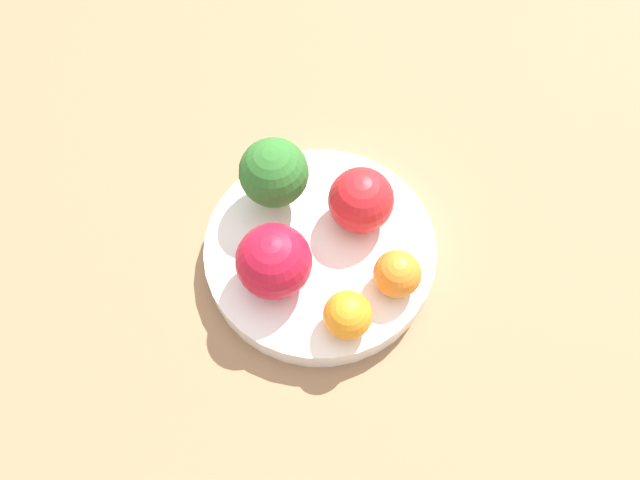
{
  "coord_description": "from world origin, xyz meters",
  "views": [
    {
      "loc": [
        0.16,
        0.19,
        0.54
      ],
      "look_at": [
        0.0,
        0.0,
        0.06
      ],
      "focal_mm": 35.0,
      "sensor_mm": 36.0,
      "label": 1
    }
  ],
  "objects": [
    {
      "name": "ground_plane",
      "position": [
        0.0,
        0.0,
        0.0
      ],
      "size": [
        6.0,
        6.0,
        0.0
      ],
      "primitive_type": "plane",
      "color": "gray"
    },
    {
      "name": "table_surface",
      "position": [
        0.0,
        0.0,
        0.01
      ],
      "size": [
        1.2,
        1.2,
        0.02
      ],
      "color": "#936D4C",
      "rests_on": "ground_plane"
    },
    {
      "name": "bowl",
      "position": [
        0.0,
        0.0,
        0.03
      ],
      "size": [
        0.21,
        0.21,
        0.03
      ],
      "color": "white",
      "rests_on": "table_surface"
    },
    {
      "name": "broccoli",
      "position": [
        -0.0,
        -0.06,
        0.09
      ],
      "size": [
        0.06,
        0.06,
        0.07
      ],
      "color": "#8CB76B",
      "rests_on": "bowl"
    },
    {
      "name": "apple_red",
      "position": [
        -0.05,
        0.0,
        0.07
      ],
      "size": [
        0.06,
        0.06,
        0.06
      ],
      "color": "red",
      "rests_on": "bowl"
    },
    {
      "name": "apple_green",
      "position": [
        0.05,
        -0.0,
        0.08
      ],
      "size": [
        0.06,
        0.06,
        0.06
      ],
      "color": "#B7142D",
      "rests_on": "bowl"
    },
    {
      "name": "orange_front",
      "position": [
        0.03,
        0.07,
        0.07
      ],
      "size": [
        0.04,
        0.04,
        0.04
      ],
      "color": "orange",
      "rests_on": "bowl"
    },
    {
      "name": "orange_back",
      "position": [
        -0.03,
        0.07,
        0.07
      ],
      "size": [
        0.04,
        0.04,
        0.04
      ],
      "color": "orange",
      "rests_on": "bowl"
    }
  ]
}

